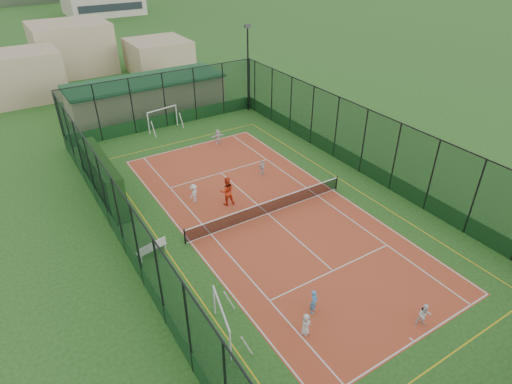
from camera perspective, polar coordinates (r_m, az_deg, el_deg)
ground at (r=27.73m, az=1.57°, el=-2.92°), size 300.00×300.00×0.00m
court_slab at (r=27.72m, az=1.57°, el=-2.91°), size 11.17×23.97×0.01m
tennis_net at (r=27.43m, az=1.59°, el=-2.01°), size 11.67×0.12×1.06m
perimeter_fence at (r=26.38m, az=1.65°, el=1.55°), size 18.12×34.12×5.00m
floodlight_ne at (r=43.04m, az=-1.08°, el=16.05°), size 0.60×0.26×8.25m
clubhouse at (r=45.14m, az=-14.36°, el=12.45°), size 15.20×7.20×3.15m
hedge_left at (r=30.22m, az=-19.74°, el=1.69°), size 1.07×7.14×3.12m
white_bench at (r=24.85m, az=-13.80°, el=-7.26°), size 1.84×0.86×1.00m
futsal_goal_near at (r=19.83m, az=-4.59°, el=-16.87°), size 2.95×1.45×1.83m
futsal_goal_far at (r=40.24m, az=-12.32°, el=9.46°), size 3.15×1.41×1.96m
child_near_left at (r=20.23m, az=6.66°, el=-17.12°), size 0.66×0.54×1.17m
child_near_mid at (r=21.09m, az=7.72°, el=-14.29°), size 0.59×0.54×1.34m
child_near_right at (r=21.83m, az=21.53°, el=-15.01°), size 0.77×0.72×1.26m
child_far_left at (r=28.88m, az=-8.30°, el=-0.15°), size 0.97×0.85×1.30m
child_far_right at (r=31.86m, az=0.86°, el=3.34°), size 0.73×0.36×1.19m
child_far_back at (r=36.74m, az=-5.11°, el=7.33°), size 1.20×0.39×1.29m
coach at (r=28.19m, az=-3.90°, el=0.12°), size 1.13×0.97×2.01m
tennis_balls at (r=28.31m, az=-0.70°, el=-1.98°), size 6.23×1.35×0.07m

